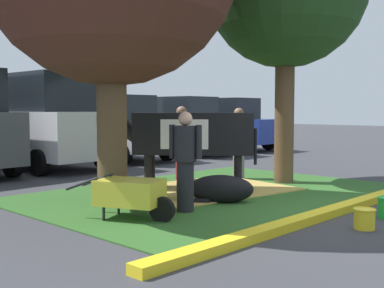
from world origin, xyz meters
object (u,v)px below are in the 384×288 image
(sedan_blue, at_px, (226,125))
(person_visitor_near, at_px, (239,141))
(hatchback_white, at_px, (180,126))
(sedan_silver, at_px, (115,128))
(person_handler, at_px, (182,141))
(suv_black, at_px, (40,121))
(bucket_yellow, at_px, (364,218))
(wheelbarrow, at_px, (131,193))
(cow_holstein, at_px, (188,134))
(calf_lying, at_px, (219,189))
(person_visitor_far, at_px, (185,159))

(sedan_blue, bearing_deg, person_visitor_near, -138.26)
(hatchback_white, bearing_deg, person_visitor_near, -123.39)
(sedan_silver, xyz_separation_m, hatchback_white, (2.81, -0.11, 0.00))
(person_handler, relative_size, person_visitor_near, 1.02)
(suv_black, bearing_deg, bucket_yellow, -93.59)
(wheelbarrow, bearing_deg, sedan_silver, 54.15)
(cow_holstein, xyz_separation_m, suv_black, (-0.06, 5.53, 0.17))
(calf_lying, bearing_deg, bucket_yellow, -90.92)
(cow_holstein, distance_m, person_visitor_near, 1.87)
(calf_lying, bearing_deg, wheelbarrow, 177.55)
(wheelbarrow, height_order, sedan_blue, sedan_blue)
(cow_holstein, height_order, hatchback_white, hatchback_white)
(person_visitor_far, xyz_separation_m, sedan_blue, (9.65, 7.24, 0.16))
(calf_lying, bearing_deg, person_handler, 58.79)
(person_handler, xyz_separation_m, bucket_yellow, (-1.40, -4.81, -0.74))
(cow_holstein, xyz_separation_m, bucket_yellow, (-0.65, -3.88, -0.96))
(hatchback_white, distance_m, sedan_blue, 2.66)
(cow_holstein, relative_size, person_visitor_far, 1.70)
(cow_holstein, height_order, sedan_blue, sedan_blue)
(cow_holstein, bearing_deg, sedan_silver, 65.44)
(person_visitor_near, bearing_deg, wheelbarrow, -161.40)
(bucket_yellow, relative_size, sedan_silver, 0.07)
(person_visitor_near, height_order, sedan_blue, sedan_blue)
(person_visitor_near, bearing_deg, person_visitor_far, -154.09)
(sedan_blue, bearing_deg, cow_holstein, -144.46)
(bucket_yellow, bearing_deg, calf_lying, 89.08)
(wheelbarrow, xyz_separation_m, suv_black, (2.37, 6.77, 0.88))
(cow_holstein, distance_m, sedan_silver, 6.37)
(person_handler, bearing_deg, sedan_silver, 68.74)
(calf_lying, distance_m, bucket_yellow, 2.57)
(cow_holstein, distance_m, person_visitor_far, 2.12)
(person_handler, height_order, person_visitor_near, person_handler)
(calf_lying, relative_size, wheelbarrow, 0.79)
(person_visitor_near, distance_m, sedan_blue, 8.40)
(bucket_yellow, height_order, sedan_silver, sedan_silver)
(calf_lying, distance_m, sedan_silver, 7.85)
(calf_lying, height_order, person_visitor_near, person_visitor_near)
(suv_black, bearing_deg, wheelbarrow, -109.33)
(person_handler, height_order, hatchback_white, hatchback_white)
(wheelbarrow, distance_m, bucket_yellow, 3.20)
(calf_lying, relative_size, bucket_yellow, 4.19)
(wheelbarrow, bearing_deg, person_visitor_far, -12.84)
(calf_lying, bearing_deg, person_visitor_near, 31.76)
(cow_holstein, relative_size, hatchback_white, 0.59)
(person_visitor_near, bearing_deg, person_handler, 146.46)
(person_visitor_far, height_order, sedan_blue, sedan_blue)
(person_handler, relative_size, suv_black, 0.35)
(hatchback_white, bearing_deg, person_handler, -134.70)
(bucket_yellow, bearing_deg, cow_holstein, 80.56)
(sedan_silver, bearing_deg, calf_lying, -114.58)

